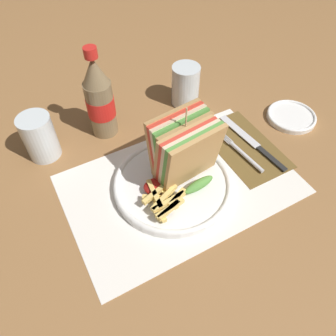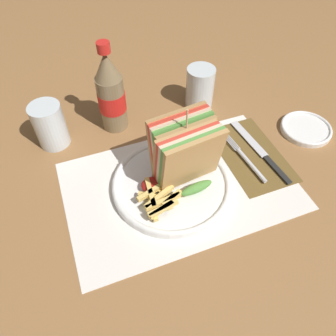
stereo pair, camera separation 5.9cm
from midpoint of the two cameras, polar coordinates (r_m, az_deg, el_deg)
ground_plane at (r=0.68m, az=-4.25°, el=-3.92°), size 4.00×4.00×0.00m
placemat at (r=0.68m, az=-0.25°, el=-2.94°), size 0.47×0.30×0.00m
plate_main at (r=0.67m, az=-1.71°, el=-2.92°), size 0.24×0.24×0.02m
club_sandwich at (r=0.64m, az=0.28°, el=2.95°), size 0.14×0.12×0.17m
fries_pile at (r=0.62m, az=-3.46°, el=-5.79°), size 0.09×0.09×0.02m
ketchup_blob at (r=0.65m, az=-4.93°, el=-3.32°), size 0.05×0.04×0.02m
napkin at (r=0.77m, az=10.88°, el=3.66°), size 0.13×0.22×0.00m
fork at (r=0.75m, az=10.40°, el=2.66°), size 0.03×0.17×0.01m
knife at (r=0.78m, az=12.39°, el=4.30°), size 0.03×0.21×0.00m
coke_bottle_near at (r=0.76m, az=-14.09°, el=11.44°), size 0.06×0.06×0.22m
glass_near at (r=0.85m, az=1.00°, el=13.72°), size 0.07×0.07×0.10m
glass_far at (r=0.77m, az=-23.56°, el=4.86°), size 0.07×0.07×0.10m
side_saucer at (r=0.87m, az=18.88°, el=8.43°), size 0.12×0.12×0.01m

